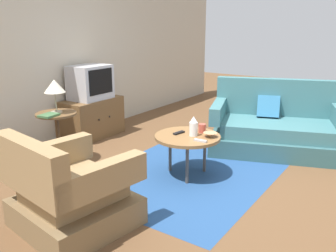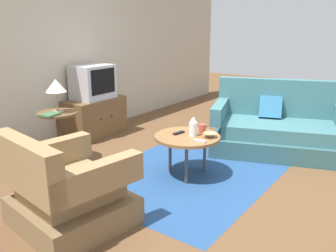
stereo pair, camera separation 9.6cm
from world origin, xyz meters
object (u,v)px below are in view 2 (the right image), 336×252
object	(u,v)px
television	(93,82)
mug	(202,128)
vase	(193,127)
tv_remote_silver	(200,141)
tv_remote_dark	(179,133)
couch	(277,130)
side_table	(59,127)
table_lamp	(56,87)
armchair	(66,193)
coffee_table	(187,139)
bowl	(210,135)
tv_stand	(95,117)
book	(50,115)

from	to	relation	value
television	mug	world-z (taller)	television
vase	tv_remote_silver	size ratio (longest dim) A/B	1.53
tv_remote_dark	vase	bearing A→B (deg)	108.97
couch	side_table	xyz separation A→B (m)	(-1.96, 2.07, 0.16)
table_lamp	tv_remote_silver	bearing A→B (deg)	-75.08
mug	armchair	bearing A→B (deg)	168.89
couch	tv_remote_dark	xyz separation A→B (m)	(-1.38, 0.67, 0.18)
armchair	coffee_table	distance (m)	1.53
vase	bowl	bearing A→B (deg)	-71.98
television	table_lamp	distance (m)	1.13
couch	side_table	size ratio (longest dim) A/B	2.95
coffee_table	mug	xyz separation A→B (m)	(0.20, -0.08, 0.09)
armchair	tv_remote_dark	world-z (taller)	armchair
vase	table_lamp	bearing A→B (deg)	110.98
tv_stand	tv_remote_silver	world-z (taller)	tv_stand
table_lamp	book	world-z (taller)	table_lamp
couch	television	distance (m)	2.75
tv_remote_dark	table_lamp	bearing A→B (deg)	-57.80
television	tv_remote_silver	world-z (taller)	television
coffee_table	tv_remote_silver	world-z (taller)	tv_remote_silver
tv_stand	couch	bearing A→B (deg)	-69.68
armchair	side_table	size ratio (longest dim) A/B	1.57
television	vase	bearing A→B (deg)	-101.68
couch	vase	distance (m)	1.47
mug	vase	bearing A→B (deg)	173.11
book	tv_remote_dark	bearing A→B (deg)	-70.27
coffee_table	tv_stand	distance (m)	2.03
coffee_table	couch	bearing A→B (deg)	-21.91
armchair	side_table	world-z (taller)	armchair
table_lamp	tv_remote_dark	size ratio (longest dim) A/B	2.53
television	book	distance (m)	1.31
table_lamp	coffee_table	bearing A→B (deg)	-69.23
table_lamp	vase	distance (m)	1.71
armchair	table_lamp	distance (m)	1.69
table_lamp	mug	distance (m)	1.81
vase	tv_stand	bearing A→B (deg)	78.32
couch	bowl	size ratio (longest dim) A/B	12.34
tv_stand	tv_remote_dark	size ratio (longest dim) A/B	5.78
mug	bowl	bearing A→B (deg)	-124.31
armchair	tv_remote_dark	distance (m)	1.52
vase	television	bearing A→B (deg)	78.32
bowl	book	bearing A→B (deg)	115.94
tv_remote_silver	tv_stand	bearing A→B (deg)	164.32
coffee_table	bowl	bearing A→B (deg)	-69.88
vase	couch	bearing A→B (deg)	-20.20
coffee_table	vase	xyz separation A→B (m)	(0.03, -0.06, 0.14)
tv_remote_silver	book	world-z (taller)	book
side_table	tv_remote_silver	bearing A→B (deg)	-75.06
coffee_table	tv_remote_dark	bearing A→B (deg)	89.68
tv_remote_silver	table_lamp	bearing A→B (deg)	-166.52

